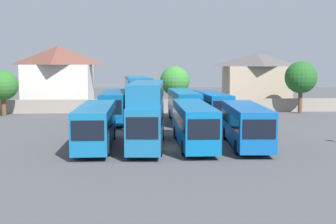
% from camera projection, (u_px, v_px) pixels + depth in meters
% --- Properties ---
extents(ground, '(140.00, 140.00, 0.00)m').
position_uv_depth(ground, '(160.00, 119.00, 52.96)').
color(ground, '#4C4C4F').
extents(depot_boundary_wall, '(56.00, 0.50, 1.80)m').
position_uv_depth(depot_boundary_wall, '(158.00, 106.00, 59.75)').
color(depot_boundary_wall, gray).
rests_on(depot_boundary_wall, ground).
extents(bus_1, '(2.59, 11.30, 3.29)m').
position_uv_depth(bus_1, '(96.00, 123.00, 34.81)').
color(bus_1, '#13649A').
rests_on(bus_1, ground).
extents(bus_2, '(3.17, 11.18, 5.10)m').
position_uv_depth(bus_2, '(147.00, 111.00, 34.71)').
color(bus_2, '#196596').
rests_on(bus_2, ground).
extents(bus_3, '(2.56, 11.57, 3.35)m').
position_uv_depth(bus_3, '(193.00, 122.00, 35.31)').
color(bus_3, '#0C61A3').
rests_on(bus_3, ground).
extents(bus_4, '(3.16, 10.48, 3.26)m').
position_uv_depth(bus_4, '(246.00, 123.00, 35.08)').
color(bus_4, '#1057A3').
rests_on(bus_4, ground).
extents(bus_5, '(2.81, 11.32, 3.44)m').
position_uv_depth(bus_5, '(115.00, 105.00, 49.58)').
color(bus_5, '#0C5895').
rests_on(bus_5, ground).
extents(bus_6, '(3.23, 11.36, 5.10)m').
position_uv_depth(bus_6, '(138.00, 97.00, 49.30)').
color(bus_6, '#13619A').
rests_on(bus_6, ground).
extents(bus_7, '(2.79, 11.60, 3.53)m').
position_uv_depth(bus_7, '(184.00, 104.00, 49.62)').
color(bus_7, '#0C5F9E').
rests_on(bus_7, ground).
extents(bus_8, '(3.01, 11.02, 3.29)m').
position_uv_depth(bus_8, '(212.00, 105.00, 50.07)').
color(bus_8, '#0B569D').
rests_on(bus_8, ground).
extents(house_terrace_left, '(9.87, 8.32, 9.14)m').
position_uv_depth(house_terrace_left, '(59.00, 77.00, 65.13)').
color(house_terrace_left, silver).
rests_on(house_terrace_left, ground).
extents(house_terrace_centre, '(9.73, 6.36, 8.19)m').
position_uv_depth(house_terrace_centre, '(256.00, 80.00, 66.53)').
color(house_terrace_centre, tan).
rests_on(house_terrace_centre, ground).
extents(tree_left_of_lot, '(4.22, 4.22, 6.87)m').
position_uv_depth(tree_left_of_lot, '(301.00, 78.00, 58.53)').
color(tree_left_of_lot, brown).
rests_on(tree_left_of_lot, ground).
extents(tree_behind_wall, '(4.12, 4.12, 6.21)m').
position_uv_depth(tree_behind_wall, '(175.00, 81.00, 62.04)').
color(tree_behind_wall, brown).
rests_on(tree_behind_wall, ground).
extents(tree_right_of_lot, '(3.74, 3.74, 5.75)m').
position_uv_depth(tree_right_of_lot, '(3.00, 86.00, 55.24)').
color(tree_right_of_lot, brown).
rests_on(tree_right_of_lot, ground).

